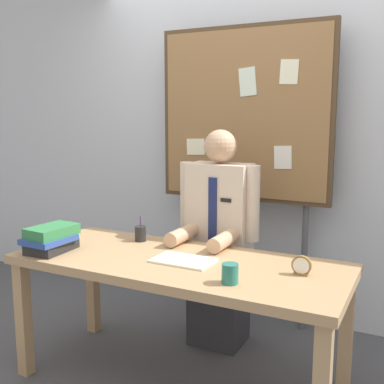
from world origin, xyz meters
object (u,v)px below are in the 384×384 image
(book_stack, at_px, (51,239))
(coffee_mug, at_px, (230,274))
(open_notebook, at_px, (183,260))
(desk_clock, at_px, (301,266))
(desk, at_px, (178,274))
(pen_holder, at_px, (140,233))
(bulletin_board, at_px, (244,119))
(person, at_px, (219,247))

(book_stack, relative_size, coffee_mug, 3.15)
(open_notebook, relative_size, desk_clock, 3.32)
(coffee_mug, bearing_deg, desk_clock, 44.90)
(coffee_mug, bearing_deg, book_stack, 179.36)
(desk, bearing_deg, open_notebook, -23.99)
(pen_holder, bearing_deg, coffee_mug, -29.19)
(desk_clock, xyz_separation_m, coffee_mug, (-0.27, -0.27, 0.00))
(book_stack, height_order, pen_holder, pen_holder)
(book_stack, bearing_deg, coffee_mug, -0.64)
(bulletin_board, xyz_separation_m, pen_holder, (-0.39, -0.76, -0.71))
(desk, relative_size, book_stack, 6.09)
(person, height_order, pen_holder, person)
(bulletin_board, distance_m, pen_holder, 1.11)
(desk, distance_m, person, 0.56)
(bulletin_board, xyz_separation_m, desk_clock, (0.67, -0.93, -0.71))
(book_stack, height_order, coffee_mug, book_stack)
(person, height_order, bulletin_board, bulletin_board)
(desk_clock, distance_m, coffee_mug, 0.38)
(person, height_order, book_stack, person)
(bulletin_board, xyz_separation_m, open_notebook, (0.04, -1.00, -0.75))
(pen_holder, bearing_deg, desk, -29.96)
(coffee_mug, bearing_deg, pen_holder, 150.81)
(person, height_order, open_notebook, person)
(desk, bearing_deg, coffee_mug, -28.41)
(person, relative_size, pen_holder, 8.96)
(person, xyz_separation_m, coffee_mug, (0.40, -0.77, 0.12))
(desk, xyz_separation_m, bulletin_board, (0.00, 0.98, 0.84))
(person, bearing_deg, bulletin_board, 89.98)
(bulletin_board, xyz_separation_m, coffee_mug, (0.40, -1.20, -0.71))
(book_stack, distance_m, open_notebook, 0.79)
(desk, xyz_separation_m, desk_clock, (0.67, 0.06, 0.13))
(open_notebook, bearing_deg, bulletin_board, 92.56)
(desk, xyz_separation_m, open_notebook, (0.04, -0.02, 0.09))
(person, xyz_separation_m, pen_holder, (-0.39, -0.33, 0.12))
(person, xyz_separation_m, bulletin_board, (0.00, 0.42, 0.83))
(bulletin_board, relative_size, desk_clock, 21.62)
(person, distance_m, coffee_mug, 0.88)
(person, relative_size, desk_clock, 14.49)
(bulletin_board, distance_m, book_stack, 1.55)
(person, bearing_deg, coffee_mug, -62.91)
(bulletin_board, bearing_deg, open_notebook, -87.44)
(book_stack, relative_size, pen_holder, 1.89)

